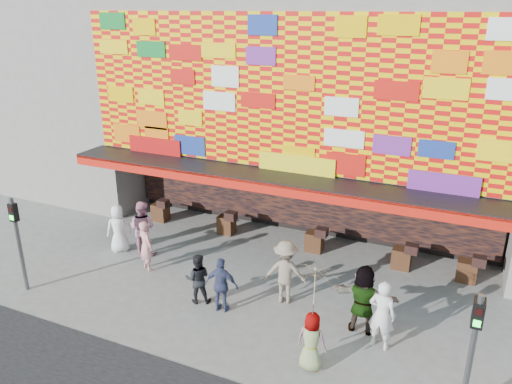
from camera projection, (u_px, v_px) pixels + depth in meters
ground at (230, 311)px, 14.16m from camera, size 90.00×90.00×0.00m
shop_building at (324, 86)px, 19.32m from camera, size 15.20×9.40×10.00m
neighbor_left at (63, 54)px, 23.93m from camera, size 11.00×8.00×12.00m
signal_left at (17, 234)px, 14.63m from camera, size 0.22×0.20×3.00m
signal_right at (473, 345)px, 9.83m from camera, size 0.22×0.20×3.00m
ped_a at (119, 228)px, 17.41m from camera, size 0.99×0.96×1.71m
ped_b at (146, 246)px, 16.17m from camera, size 0.74×0.64×1.70m
ped_c at (198, 279)px, 14.39m from camera, size 0.91×0.83×1.52m
ped_d at (285, 272)px, 14.35m from camera, size 1.37×0.97×1.92m
ped_e at (222, 285)px, 13.93m from camera, size 1.00×0.52×1.64m
ped_f at (363, 299)px, 13.01m from camera, size 1.78×0.58×1.91m
ped_g at (311, 341)px, 11.70m from camera, size 0.75×0.51×1.50m
ped_h at (382, 315)px, 12.39m from camera, size 0.73×0.53×1.87m
ped_i at (142, 228)px, 17.17m from camera, size 1.00×0.81×1.95m
parasol at (314, 287)px, 11.19m from camera, size 1.28×1.30×1.97m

